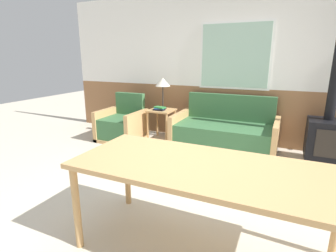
{
  "coord_description": "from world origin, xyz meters",
  "views": [
    {
      "loc": [
        0.81,
        -2.21,
        1.57
      ],
      "look_at": [
        -0.73,
        1.13,
        0.59
      ],
      "focal_mm": 28.0,
      "sensor_mm": 36.0,
      "label": 1
    }
  ],
  "objects_px": {
    "couch": "(224,134)",
    "dining_table": "(205,174)",
    "armchair": "(122,126)",
    "side_table": "(162,116)",
    "wood_stove": "(328,126)",
    "table_lamp": "(163,83)"
  },
  "relations": [
    {
      "from": "side_table",
      "to": "table_lamp",
      "type": "height_order",
      "value": "table_lamp"
    },
    {
      "from": "couch",
      "to": "dining_table",
      "type": "bearing_deg",
      "value": -80.73
    },
    {
      "from": "couch",
      "to": "wood_stove",
      "type": "height_order",
      "value": "wood_stove"
    },
    {
      "from": "side_table",
      "to": "wood_stove",
      "type": "relative_size",
      "value": 0.24
    },
    {
      "from": "couch",
      "to": "side_table",
      "type": "relative_size",
      "value": 2.9
    },
    {
      "from": "armchair",
      "to": "dining_table",
      "type": "bearing_deg",
      "value": -59.68
    },
    {
      "from": "side_table",
      "to": "table_lamp",
      "type": "relative_size",
      "value": 1.0
    },
    {
      "from": "side_table",
      "to": "table_lamp",
      "type": "bearing_deg",
      "value": 96.89
    },
    {
      "from": "side_table",
      "to": "dining_table",
      "type": "relative_size",
      "value": 0.29
    },
    {
      "from": "couch",
      "to": "wood_stove",
      "type": "distance_m",
      "value": 1.54
    },
    {
      "from": "armchair",
      "to": "side_table",
      "type": "distance_m",
      "value": 0.79
    },
    {
      "from": "table_lamp",
      "to": "wood_stove",
      "type": "height_order",
      "value": "wood_stove"
    },
    {
      "from": "table_lamp",
      "to": "armchair",
      "type": "bearing_deg",
      "value": -149.73
    },
    {
      "from": "couch",
      "to": "table_lamp",
      "type": "height_order",
      "value": "table_lamp"
    },
    {
      "from": "dining_table",
      "to": "armchair",
      "type": "bearing_deg",
      "value": 135.77
    },
    {
      "from": "armchair",
      "to": "dining_table",
      "type": "relative_size",
      "value": 0.42
    },
    {
      "from": "couch",
      "to": "dining_table",
      "type": "height_order",
      "value": "couch"
    },
    {
      "from": "dining_table",
      "to": "wood_stove",
      "type": "bearing_deg",
      "value": 66.83
    },
    {
      "from": "armchair",
      "to": "table_lamp",
      "type": "xyz_separation_m",
      "value": [
        0.68,
        0.4,
        0.81
      ]
    },
    {
      "from": "side_table",
      "to": "dining_table",
      "type": "distance_m",
      "value": 3.08
    },
    {
      "from": "wood_stove",
      "to": "side_table",
      "type": "bearing_deg",
      "value": 179.28
    },
    {
      "from": "dining_table",
      "to": "wood_stove",
      "type": "distance_m",
      "value": 2.78
    }
  ]
}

